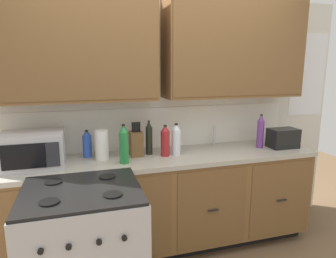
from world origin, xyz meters
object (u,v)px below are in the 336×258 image
at_px(bottle_violet, 260,132).
at_px(bottle_clear, 176,139).
at_px(bottle_green, 124,144).
at_px(bottle_blue, 87,144).
at_px(bottle_dark, 149,138).
at_px(microwave, 33,150).
at_px(bottle_red, 165,141).
at_px(stove_range, 85,254).
at_px(knife_block, 136,143).
at_px(paper_towel_roll, 102,145).
at_px(toaster, 283,138).

relative_size(bottle_violet, bottle_clear, 1.15).
xyz_separation_m(bottle_green, bottle_clear, (0.49, 0.11, -0.02)).
height_order(bottle_blue, bottle_dark, bottle_dark).
bearing_deg(microwave, bottle_red, -0.38).
height_order(stove_range, bottle_green, bottle_green).
height_order(bottle_dark, bottle_clear, bottle_dark).
bearing_deg(bottle_dark, bottle_green, -142.40).
xyz_separation_m(bottle_violet, bottle_clear, (-0.87, 0.01, -0.02)).
bearing_deg(stove_range, knife_block, 55.12).
xyz_separation_m(bottle_dark, bottle_clear, (0.23, -0.08, -0.01)).
relative_size(paper_towel_roll, bottle_dark, 0.83).
distance_m(toaster, bottle_violet, 0.24).
relative_size(microwave, paper_towel_roll, 1.85).
xyz_separation_m(paper_towel_roll, bottle_blue, (-0.12, 0.11, -0.01)).
xyz_separation_m(stove_range, toaster, (1.94, 0.56, 0.54)).
distance_m(toaster, paper_towel_roll, 1.76).
bearing_deg(stove_range, bottle_clear, 36.74).
height_order(stove_range, bottle_red, bottle_red).
bearing_deg(microwave, bottle_clear, 0.07).
bearing_deg(bottle_clear, bottle_dark, 160.12).
relative_size(bottle_dark, bottle_green, 0.95).
bearing_deg(bottle_blue, bottle_violet, -5.37).
xyz_separation_m(bottle_dark, bottle_green, (-0.26, -0.20, 0.01)).
bearing_deg(bottle_violet, paper_towel_roll, 178.22).
distance_m(stove_range, bottle_dark, 1.12).
relative_size(knife_block, bottle_violet, 0.93).
xyz_separation_m(knife_block, bottle_blue, (-0.42, 0.08, 0.00)).
bearing_deg(bottle_violet, bottle_dark, 175.38).
height_order(stove_range, microwave, microwave).
relative_size(microwave, bottle_clear, 1.65).
bearing_deg(toaster, bottle_blue, 173.43).
height_order(knife_block, bottle_green, bottle_green).
distance_m(knife_block, bottle_dark, 0.13).
relative_size(stove_range, bottle_dark, 3.03).
bearing_deg(stove_range, microwave, 119.54).
relative_size(stove_range, knife_block, 3.06).
bearing_deg(bottle_clear, toaster, -3.43).
xyz_separation_m(stove_range, bottle_green, (0.35, 0.52, 0.61)).
bearing_deg(bottle_clear, bottle_violet, -0.34).
distance_m(microwave, bottle_green, 0.72).
bearing_deg(paper_towel_roll, bottle_dark, 5.60).
relative_size(knife_block, paper_towel_roll, 1.19).
relative_size(stove_range, microwave, 1.98).
bearing_deg(paper_towel_roll, bottle_blue, 138.00).
bearing_deg(bottle_blue, bottle_green, -42.66).
bearing_deg(bottle_red, paper_towel_roll, 174.73).
height_order(knife_block, paper_towel_roll, knife_block).
relative_size(microwave, bottle_violet, 1.43).
bearing_deg(toaster, knife_block, 174.56).
relative_size(paper_towel_roll, bottle_clear, 0.89).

